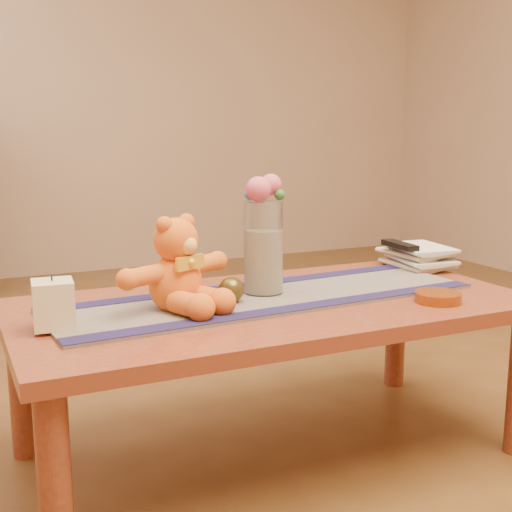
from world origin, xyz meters
name	(u,v)px	position (x,y,z in m)	size (l,w,h in m)	color
floor	(272,453)	(0.00, 0.00, 0.00)	(5.50, 5.50, 0.00)	#513217
wall_back	(72,55)	(0.00, 2.75, 1.35)	(5.50, 5.50, 0.00)	tan
coffee_table_top	(272,308)	(0.00, 0.00, 0.43)	(1.40, 0.70, 0.04)	maroon
table_leg_fl	(55,483)	(-0.64, -0.29, 0.21)	(0.07, 0.07, 0.41)	maroon
table_leg_bl	(22,387)	(-0.64, 0.29, 0.21)	(0.07, 0.07, 0.41)	maroon
table_leg_br	(396,330)	(0.64, 0.29, 0.21)	(0.07, 0.07, 0.41)	maroon
persian_runner	(267,298)	(0.00, 0.03, 0.45)	(1.20, 0.35, 0.01)	#1A163F
runner_border_near	(294,308)	(0.00, -0.12, 0.46)	(1.20, 0.06, 0.00)	#1B153F
runner_border_far	(242,285)	(-0.01, 0.17, 0.46)	(1.20, 0.06, 0.00)	#1B153F
teddy_bear	(175,264)	(-0.27, 0.02, 0.57)	(0.34, 0.28, 0.23)	orange
pillar_candle	(53,304)	(-0.59, -0.03, 0.51)	(0.09, 0.09, 0.11)	beige
candle_wick	(52,278)	(-0.59, -0.03, 0.58)	(0.00, 0.00, 0.01)	black
glass_vase	(263,247)	(0.01, 0.07, 0.59)	(0.11, 0.11, 0.26)	silver
potpourri_fill	(263,261)	(0.01, 0.07, 0.55)	(0.09, 0.09, 0.18)	beige
rose_left	(259,189)	(-0.01, 0.06, 0.75)	(0.07, 0.07, 0.07)	#DA4D6D
rose_right	(271,185)	(0.03, 0.07, 0.76)	(0.06, 0.06, 0.06)	#DA4D6D
blue_flower_back	(261,190)	(0.02, 0.10, 0.75)	(0.04, 0.04, 0.04)	#5067AE
blue_flower_side	(251,194)	(-0.02, 0.09, 0.74)	(0.04, 0.04, 0.04)	#5067AE
leaf_sprig	(280,195)	(0.05, 0.05, 0.74)	(0.03, 0.03, 0.03)	#33662D
bronze_ball	(231,290)	(-0.12, 0.01, 0.49)	(0.07, 0.07, 0.07)	#483C18
book_bottom	(397,267)	(0.57, 0.20, 0.46)	(0.17, 0.22, 0.02)	beige
book_lower	(399,261)	(0.57, 0.19, 0.48)	(0.16, 0.22, 0.02)	beige
book_upper	(396,255)	(0.56, 0.20, 0.50)	(0.17, 0.22, 0.02)	beige
book_top	(399,250)	(0.57, 0.19, 0.52)	(0.16, 0.22, 0.02)	beige
tv_remote	(400,245)	(0.56, 0.19, 0.54)	(0.04, 0.16, 0.02)	black
amber_dish	(438,297)	(0.40, -0.20, 0.46)	(0.13, 0.13, 0.03)	#BF5914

